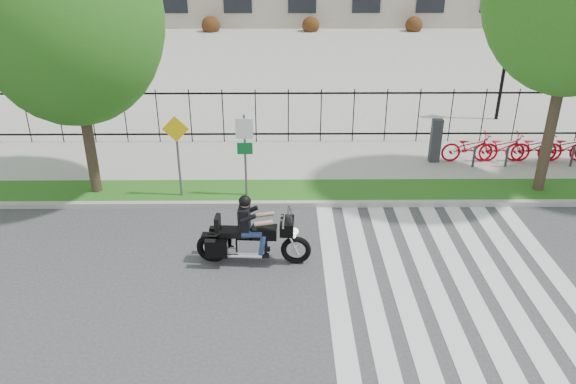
{
  "coord_description": "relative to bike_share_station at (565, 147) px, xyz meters",
  "views": [
    {
      "loc": [
        1.02,
        -10.63,
        7.47
      ],
      "look_at": [
        1.14,
        3.0,
        0.99
      ],
      "focal_mm": 35.0,
      "sensor_mm": 36.0,
      "label": 1
    }
  ],
  "objects": [
    {
      "name": "crosswalk_stripes",
      "position": [
        -5.78,
        -7.2,
        -0.66
      ],
      "size": [
        5.7,
        8.0,
        0.01
      ],
      "primitive_type": null,
      "color": "silver",
      "rests_on": "ground"
    },
    {
      "name": "iron_fence",
      "position": [
        -10.61,
        2.0,
        0.49
      ],
      "size": [
        30.0,
        0.06,
        2.0
      ],
      "primitive_type": null,
      "color": "black",
      "rests_on": "sidewalk"
    },
    {
      "name": "street_tree_1",
      "position": [
        -15.31,
        -2.25,
        4.56
      ],
      "size": [
        5.05,
        5.05,
        7.98
      ],
      "color": "#37271E",
      "rests_on": "grass_verge"
    },
    {
      "name": "sign_pole_regulatory",
      "position": [
        -10.71,
        -2.62,
        1.08
      ],
      "size": [
        0.5,
        0.09,
        2.5
      ],
      "color": "#59595B",
      "rests_on": "grass_verge"
    },
    {
      "name": "plaza",
      "position": [
        -10.61,
        17.8,
        -0.61
      ],
      "size": [
        80.0,
        34.0,
        0.1
      ],
      "primitive_type": "cube",
      "color": "#98958E",
      "rests_on": "ground"
    },
    {
      "name": "sign_pole_warning",
      "position": [
        -12.66,
        -2.62,
        1.08
      ],
      "size": [
        0.78,
        0.09,
        2.49
      ],
      "color": "#59595B",
      "rests_on": "grass_verge"
    },
    {
      "name": "bike_share_station",
      "position": [
        0.0,
        0.0,
        0.0
      ],
      "size": [
        8.94,
        0.88,
        1.5
      ],
      "color": "#2D2D33",
      "rests_on": "sidewalk"
    },
    {
      "name": "ground",
      "position": [
        -10.61,
        -7.2,
        -0.66
      ],
      "size": [
        120.0,
        120.0,
        0.0
      ],
      "primitive_type": "plane",
      "color": "#373739",
      "rests_on": "ground"
    },
    {
      "name": "lamp_post_right",
      "position": [
        -0.61,
        4.8,
        2.54
      ],
      "size": [
        1.06,
        0.7,
        4.25
      ],
      "color": "black",
      "rests_on": "ground"
    },
    {
      "name": "curb",
      "position": [
        -10.61,
        -3.1,
        -0.59
      ],
      "size": [
        60.0,
        0.2,
        0.15
      ],
      "primitive_type": "cube",
      "color": "#A8A59E",
      "rests_on": "ground"
    },
    {
      "name": "sidewalk",
      "position": [
        -10.61,
        0.25,
        -0.59
      ],
      "size": [
        60.0,
        3.5,
        0.15
      ],
      "primitive_type": "cube",
      "color": "#98958E",
      "rests_on": "ground"
    },
    {
      "name": "motorcycle_rider",
      "position": [
        -10.34,
        -6.09,
        0.06
      ],
      "size": [
        2.81,
        0.85,
        2.17
      ],
      "color": "black",
      "rests_on": "ground"
    },
    {
      "name": "grass_verge",
      "position": [
        -10.61,
        -2.25,
        -0.59
      ],
      "size": [
        60.0,
        1.5,
        0.15
      ],
      "primitive_type": "cube",
      "color": "#295A16",
      "rests_on": "ground"
    }
  ]
}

